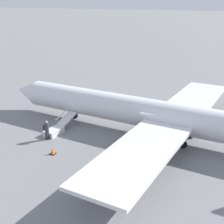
# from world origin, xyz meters

# --- Properties ---
(ground_plane) EXTENTS (600.00, 600.00, 0.00)m
(ground_plane) POSITION_xyz_m (0.00, 0.00, 0.00)
(ground_plane) COLOR slate
(airplane_main) EXTENTS (34.26, 26.24, 6.89)m
(airplane_main) POSITION_xyz_m (-1.00, 0.06, 2.06)
(airplane_main) COLOR silver
(airplane_main) RESTS_ON ground
(boarding_stairs) EXTENTS (1.26, 4.07, 1.71)m
(boarding_stairs) POSITION_xyz_m (8.59, 3.31, 0.38)
(boarding_stairs) COLOR silver
(boarding_stairs) RESTS_ON ground
(passenger) EXTENTS (0.36, 0.55, 1.74)m
(passenger) POSITION_xyz_m (8.49, 4.86, 1.00)
(passenger) COLOR #23232D
(passenger) RESTS_ON ground
(traffic_cone_near_stairs) EXTENTS (0.47, 0.47, 0.52)m
(traffic_cone_near_stairs) POSITION_xyz_m (6.44, 6.92, 0.24)
(traffic_cone_near_stairs) COLOR black
(traffic_cone_near_stairs) RESTS_ON ground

